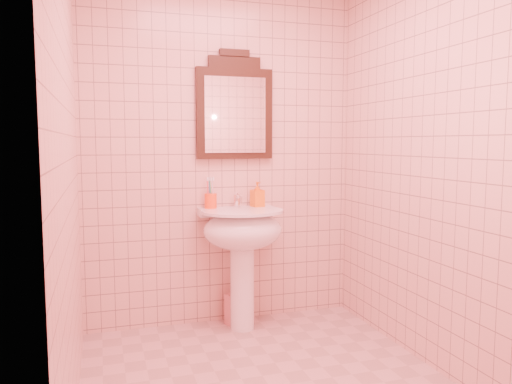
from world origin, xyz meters
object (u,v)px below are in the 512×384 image
object	(u,v)px
pedestal_sink	(242,238)
toothbrush_cup	(211,201)
soap_dispenser	(257,194)
towel	(239,309)
mirror	(235,109)

from	to	relation	value
pedestal_sink	toothbrush_cup	bearing A→B (deg)	142.96
soap_dispenser	towel	bearing A→B (deg)	-179.69
soap_dispenser	towel	world-z (taller)	soap_dispenser
pedestal_sink	towel	xyz separation A→B (m)	(0.00, 0.11, -0.55)
towel	mirror	bearing A→B (deg)	92.84
toothbrush_cup	soap_dispenser	size ratio (longest dim) A/B	1.09
pedestal_sink	mirror	size ratio (longest dim) A/B	1.10
mirror	soap_dispenser	bearing A→B (deg)	-21.77
mirror	toothbrush_cup	size ratio (longest dim) A/B	3.88
mirror	toothbrush_cup	distance (m)	0.69
soap_dispenser	toothbrush_cup	bearing A→B (deg)	167.40
toothbrush_cup	towel	distance (m)	0.83
mirror	toothbrush_cup	xyz separation A→B (m)	(-0.19, -0.05, -0.66)
mirror	soap_dispenser	xyz separation A→B (m)	(0.15, -0.06, -0.62)
pedestal_sink	towel	world-z (taller)	pedestal_sink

